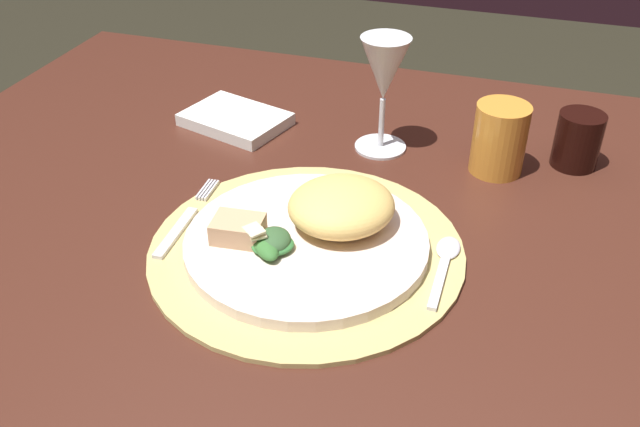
{
  "coord_description": "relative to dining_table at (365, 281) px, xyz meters",
  "views": [
    {
      "loc": [
        0.16,
        -0.69,
        1.2
      ],
      "look_at": [
        -0.05,
        -0.04,
        0.73
      ],
      "focal_mm": 39.36,
      "sensor_mm": 36.0,
      "label": 1
    }
  ],
  "objects": [
    {
      "name": "placemat",
      "position": [
        -0.05,
        -0.09,
        0.1
      ],
      "size": [
        0.36,
        0.36,
        0.01
      ],
      "primitive_type": "cylinder",
      "color": "tan",
      "rests_on": "dining_table"
    },
    {
      "name": "bread_piece",
      "position": [
        -0.12,
        -0.11,
        0.13
      ],
      "size": [
        0.06,
        0.05,
        0.03
      ],
      "primitive_type": "cube",
      "rotation": [
        0.0,
        0.0,
        0.1
      ],
      "color": "tan",
      "rests_on": "dinner_plate"
    },
    {
      "name": "dining_table",
      "position": [
        0.0,
        0.0,
        0.0
      ],
      "size": [
        1.33,
        0.93,
        0.71
      ],
      "color": "#432117",
      "rests_on": "ground"
    },
    {
      "name": "fork",
      "position": [
        -0.2,
        -0.09,
        0.11
      ],
      "size": [
        0.02,
        0.17,
        0.0
      ],
      "color": "silver",
      "rests_on": "placemat"
    },
    {
      "name": "salad_greens",
      "position": [
        -0.08,
        -0.12,
        0.13
      ],
      "size": [
        0.07,
        0.07,
        0.03
      ],
      "color": "#32572F",
      "rests_on": "dinner_plate"
    },
    {
      "name": "pasta_serving",
      "position": [
        -0.02,
        -0.05,
        0.15
      ],
      "size": [
        0.17,
        0.17,
        0.05
      ],
      "primitive_type": "ellipsoid",
      "rotation": [
        0.0,
        0.0,
        0.8
      ],
      "color": "#E8C064",
      "rests_on": "dinner_plate"
    },
    {
      "name": "wine_glass",
      "position": [
        -0.03,
        0.17,
        0.21
      ],
      "size": [
        0.07,
        0.07,
        0.16
      ],
      "color": "silver",
      "rests_on": "dining_table"
    },
    {
      "name": "dark_tumbler",
      "position": [
        0.23,
        0.21,
        0.14
      ],
      "size": [
        0.06,
        0.06,
        0.08
      ],
      "primitive_type": "cylinder",
      "color": "black",
      "rests_on": "dining_table"
    },
    {
      "name": "amber_tumbler",
      "position": [
        0.13,
        0.16,
        0.15
      ],
      "size": [
        0.07,
        0.07,
        0.09
      ],
      "primitive_type": "cylinder",
      "color": "orange",
      "rests_on": "dining_table"
    },
    {
      "name": "spoon",
      "position": [
        0.1,
        -0.06,
        0.11
      ],
      "size": [
        0.03,
        0.13,
        0.01
      ],
      "color": "silver",
      "rests_on": "placemat"
    },
    {
      "name": "napkin",
      "position": [
        -0.25,
        0.17,
        0.11
      ],
      "size": [
        0.17,
        0.14,
        0.02
      ],
      "primitive_type": "cube",
      "rotation": [
        0.0,
        0.0,
        -0.28
      ],
      "color": "white",
      "rests_on": "dining_table"
    },
    {
      "name": "dinner_plate",
      "position": [
        -0.05,
        -0.09,
        0.11
      ],
      "size": [
        0.28,
        0.28,
        0.01
      ],
      "primitive_type": "cylinder",
      "color": "silver",
      "rests_on": "placemat"
    }
  ]
}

